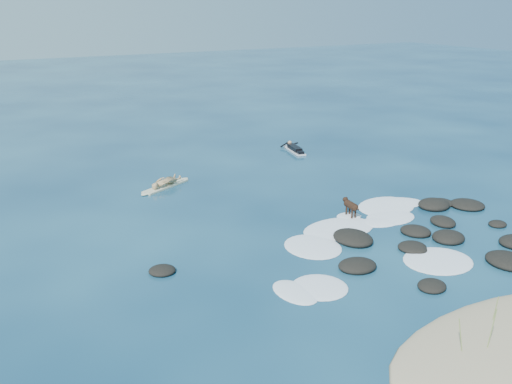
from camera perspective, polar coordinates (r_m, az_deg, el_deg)
ground at (r=22.09m, az=8.39°, el=-4.52°), size 160.00×160.00×0.00m
reef_rocks at (r=22.90m, az=17.19°, el=-4.06°), size 15.49×7.08×0.48m
breaking_foam at (r=22.71m, az=11.15°, el=-3.98°), size 10.54×7.73×0.12m
standing_surfer_rig at (r=27.79m, az=-9.10°, el=1.93°), size 3.07×1.79×1.88m
paddling_surfer_rig at (r=34.39m, az=3.87°, el=4.33°), size 1.28×2.66×0.46m
dog at (r=24.03m, az=9.41°, el=-1.30°), size 0.39×1.24×0.79m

